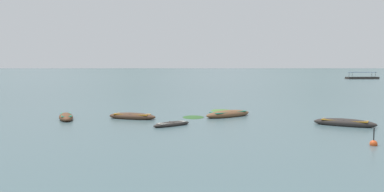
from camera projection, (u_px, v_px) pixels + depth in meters
The scene contains 12 objects.
ground_plane at pixel (199, 68), 1503.91m from camera, with size 6000.00×6000.00×0.00m, color #476066.
mountain_1 at pixel (131, 45), 2052.01m from camera, with size 962.31×962.31×232.11m, color #4C5B56.
mountain_2 at pixel (320, 40), 1904.89m from camera, with size 924.64×924.64×262.08m, color #4C5B56.
rowboat_0 at pixel (228, 114), 33.34m from camera, with size 4.50×3.89×0.68m.
rowboat_1 at pixel (345, 123), 28.16m from camera, with size 4.28×3.03×0.65m.
rowboat_2 at pixel (66, 117), 31.55m from camera, with size 2.27×3.80×0.62m.
rowboat_3 at pixel (172, 124), 28.13m from camera, with size 2.88×2.65×0.39m.
rowboat_6 at pixel (132, 116), 31.98m from camera, with size 4.27×2.40×0.62m.
ferry_0 at pixel (362, 78), 134.75m from camera, with size 10.77×3.97×2.54m.
mooring_buoy at pixel (374, 144), 21.13m from camera, with size 0.41×0.41×1.09m.
weed_patch_0 at pixel (193, 117), 32.90m from camera, with size 2.36×1.77×0.14m, color #2D5628.
weed_patch_2 at pixel (223, 111), 37.66m from camera, with size 2.78×2.25×0.14m, color #477033.
Camera 1 is at (-0.94, -8.00, 4.21)m, focal length 37.09 mm.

